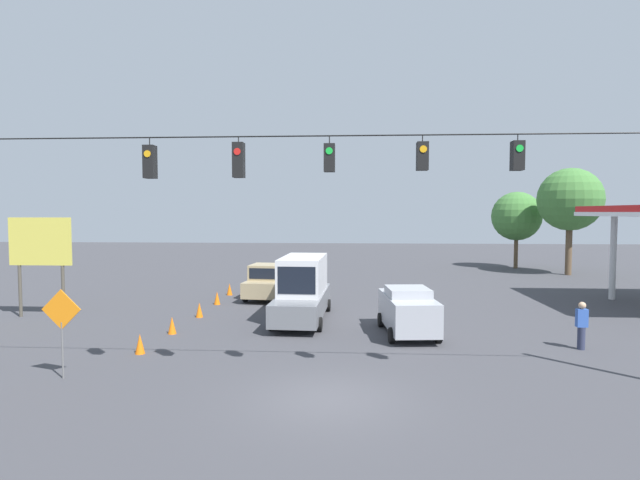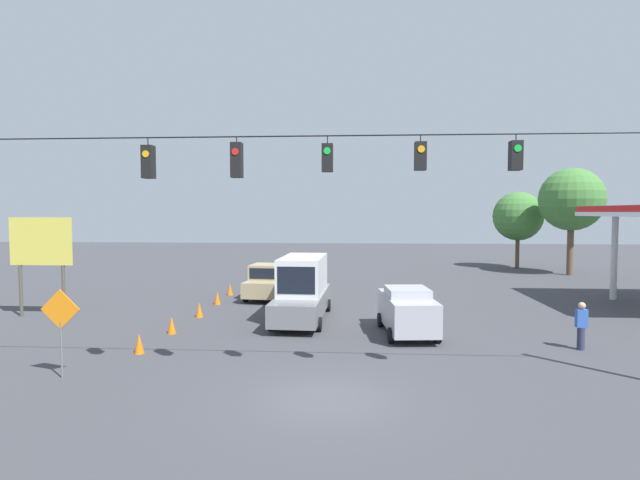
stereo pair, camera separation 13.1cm
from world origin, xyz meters
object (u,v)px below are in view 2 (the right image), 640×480
box_truck_grey_withflow_mid (303,289)px  roadside_billboard (41,248)px  traffic_cone_fifth (230,289)px  pedestrian (581,326)px  work_zone_sign (60,316)px  overhead_signal_span (323,210)px  traffic_cone_fourth (217,298)px  traffic_cone_third (199,310)px  traffic_cone_second (172,325)px  tree_horizon_left (518,216)px  pickup_truck_tan_withflow_far (270,282)px  traffic_cone_nearest (139,344)px  tree_horizon_right (572,200)px  sedan_silver_crossing_near (407,310)px

box_truck_grey_withflow_mid → roadside_billboard: roadside_billboard is taller
traffic_cone_fifth → pedestrian: pedestrian is taller
work_zone_sign → overhead_signal_span: bearing=176.9°
traffic_cone_fourth → roadside_billboard: 9.30m
traffic_cone_third → traffic_cone_fourth: same height
overhead_signal_span → traffic_cone_third: overhead_signal_span is taller
traffic_cone_third → roadside_billboard: bearing=3.1°
box_truck_grey_withflow_mid → pedestrian: 12.14m
work_zone_sign → traffic_cone_fourth: bearing=-96.7°
pedestrian → traffic_cone_fifth: bearing=-34.9°
overhead_signal_span → box_truck_grey_withflow_mid: 10.44m
traffic_cone_second → traffic_cone_fourth: bearing=-90.9°
tree_horizon_left → box_truck_grey_withflow_mid: bearing=52.7°
pickup_truck_tan_withflow_far → box_truck_grey_withflow_mid: size_ratio=0.79×
traffic_cone_nearest → box_truck_grey_withflow_mid: bearing=-130.9°
box_truck_grey_withflow_mid → tree_horizon_left: size_ratio=0.98×
tree_horizon_right → pickup_truck_tan_withflow_far: bearing=28.5°
traffic_cone_fifth → tree_horizon_right: (-25.85, -11.75, 5.91)m
traffic_cone_second → traffic_cone_fifth: same height
sedan_silver_crossing_near → traffic_cone_fourth: 11.88m
overhead_signal_span → pickup_truck_tan_withflow_far: 16.69m
work_zone_sign → tree_horizon_right: size_ratio=0.32×
roadside_billboard → work_zone_sign: size_ratio=1.76×
pickup_truck_tan_withflow_far → traffic_cone_nearest: 12.61m
traffic_cone_second → tree_horizon_left: bearing=-131.0°
overhead_signal_span → traffic_cone_fifth: size_ratio=30.88×
overhead_signal_span → work_zone_sign: overhead_signal_span is taller
traffic_cone_second → traffic_cone_third: same height
sedan_silver_crossing_near → pedestrian: sedan_silver_crossing_near is taller
traffic_cone_fifth → work_zone_sign: size_ratio=0.26×
traffic_cone_third → tree_horizon_right: size_ratio=0.08×
traffic_cone_third → traffic_cone_fourth: bearing=-89.4°
pickup_truck_tan_withflow_far → traffic_cone_fifth: 2.89m
traffic_cone_nearest → traffic_cone_third: bearing=-92.3°
traffic_cone_third → work_zone_sign: (1.53, 9.29, 1.61)m
overhead_signal_span → pedestrian: (-9.59, -4.89, -4.38)m
traffic_cone_nearest → tree_horizon_left: (-23.23, -29.65, 4.49)m
traffic_cone_nearest → traffic_cone_fifth: same height
traffic_cone_second → pedestrian: bearing=175.1°
traffic_cone_nearest → traffic_cone_second: 3.04m
tree_horizon_right → traffic_cone_fourth: bearing=30.2°
traffic_cone_second → traffic_cone_fourth: 6.86m
sedan_silver_crossing_near → tree_horizon_right: bearing=-126.5°
overhead_signal_span → traffic_cone_fourth: overhead_signal_span is taller
sedan_silver_crossing_near → tree_horizon_left: (-12.96, -26.05, 3.81)m
traffic_cone_fourth → tree_horizon_right: tree_horizon_right is taller
overhead_signal_span → pedestrian: size_ratio=12.54×
pickup_truck_tan_withflow_far → roadside_billboard: (10.48, 6.25, 2.51)m
roadside_billboard → sedan_silver_crossing_near: bearing=172.3°
box_truck_grey_withflow_mid → roadside_billboard: 13.27m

